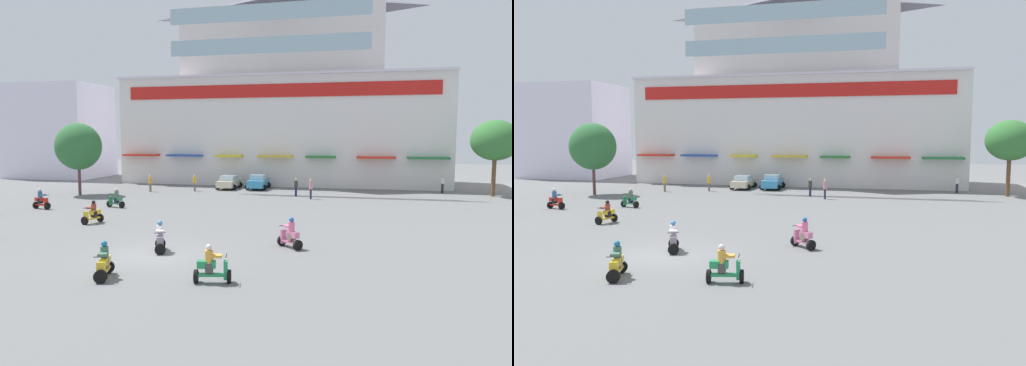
# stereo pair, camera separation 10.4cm
# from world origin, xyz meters

# --- Properties ---
(ground_plane) EXTENTS (128.00, 128.00, 0.00)m
(ground_plane) POSITION_xyz_m (0.00, 13.00, 0.00)
(ground_plane) COLOR slate
(colonial_building) EXTENTS (36.23, 15.55, 22.14)m
(colonial_building) POSITION_xyz_m (0.00, 35.64, 9.56)
(colonial_building) COLOR silver
(colonial_building) RESTS_ON ground
(flank_building_left) EXTENTS (11.60, 9.09, 12.04)m
(flank_building_left) POSITION_xyz_m (-30.19, 35.69, 6.02)
(flank_building_left) COLOR white
(flank_building_left) RESTS_ON ground
(plaza_tree_0) EXTENTS (4.34, 3.81, 6.68)m
(plaza_tree_0) POSITION_xyz_m (-16.39, 19.06, 4.51)
(plaza_tree_0) COLOR brown
(plaza_tree_0) RESTS_ON ground
(plaza_tree_1) EXTENTS (4.26, 3.99, 6.93)m
(plaza_tree_1) POSITION_xyz_m (20.90, 26.81, 5.08)
(plaza_tree_1) COLOR brown
(plaza_tree_1) RESTS_ON ground
(parked_car_0) EXTENTS (2.34, 4.16, 1.38)m
(parked_car_0) POSITION_xyz_m (-4.31, 27.21, 0.71)
(parked_car_0) COLOR beige
(parked_car_0) RESTS_ON ground
(parked_car_1) EXTENTS (2.34, 4.05, 1.51)m
(parked_car_1) POSITION_xyz_m (-1.26, 27.54, 0.76)
(parked_car_1) COLOR #378CBC
(parked_car_1) RESTS_ON ground
(scooter_rider_0) EXTENTS (1.05, 1.50, 1.50)m
(scooter_rider_0) POSITION_xyz_m (0.05, 0.71, 0.62)
(scooter_rider_0) COLOR black
(scooter_rider_0) RESTS_ON ground
(scooter_rider_1) EXTENTS (1.40, 0.75, 1.58)m
(scooter_rider_1) POSITION_xyz_m (-14.33, 10.92, 0.65)
(scooter_rider_1) COLOR black
(scooter_rider_1) RESTS_ON ground
(scooter_rider_2) EXTENTS (0.96, 1.57, 1.47)m
(scooter_rider_2) POSITION_xyz_m (-0.29, -3.75, 0.60)
(scooter_rider_2) COLOR black
(scooter_rider_2) RESTS_ON ground
(scooter_rider_4) EXTENTS (1.39, 1.32, 1.57)m
(scooter_rider_4) POSITION_xyz_m (6.04, 2.83, 0.65)
(scooter_rider_4) COLOR black
(scooter_rider_4) RESTS_ON ground
(scooter_rider_5) EXTENTS (1.49, 0.81, 1.51)m
(scooter_rider_5) POSITION_xyz_m (4.04, -3.39, 0.63)
(scooter_rider_5) COLOR black
(scooter_rider_5) RESTS_ON ground
(scooter_rider_6) EXTENTS (0.91, 1.48, 1.47)m
(scooter_rider_6) POSITION_xyz_m (-7.24, 6.55, 0.61)
(scooter_rider_6) COLOR black
(scooter_rider_6) RESTS_ON ground
(scooter_rider_7) EXTENTS (1.48, 0.82, 1.53)m
(scooter_rider_7) POSITION_xyz_m (-9.19, 12.86, 0.63)
(scooter_rider_7) COLOR black
(scooter_rider_7) RESTS_ON ground
(pedestrian_0) EXTENTS (0.45, 0.45, 1.70)m
(pedestrian_0) POSITION_xyz_m (16.76, 28.26, 0.97)
(pedestrian_0) COLOR #25222F
(pedestrian_0) RESTS_ON ground
(pedestrian_1) EXTENTS (0.39, 0.39, 1.65)m
(pedestrian_1) POSITION_xyz_m (-11.13, 22.92, 0.93)
(pedestrian_1) COLOR #7B6858
(pedestrian_1) RESTS_ON ground
(pedestrian_2) EXTENTS (0.39, 0.39, 1.64)m
(pedestrian_2) POSITION_xyz_m (-7.02, 24.32, 0.94)
(pedestrian_2) COLOR slate
(pedestrian_2) RESTS_ON ground
(pedestrian_3) EXTENTS (0.38, 0.38, 1.75)m
(pedestrian_3) POSITION_xyz_m (4.93, 21.08, 1.02)
(pedestrian_3) COLOR #282747
(pedestrian_3) RESTS_ON ground
(pedestrian_4) EXTENTS (0.39, 0.39, 1.64)m
(pedestrian_4) POSITION_xyz_m (3.38, 22.74, 0.94)
(pedestrian_4) COLOR #211E45
(pedestrian_4) RESTS_ON ground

